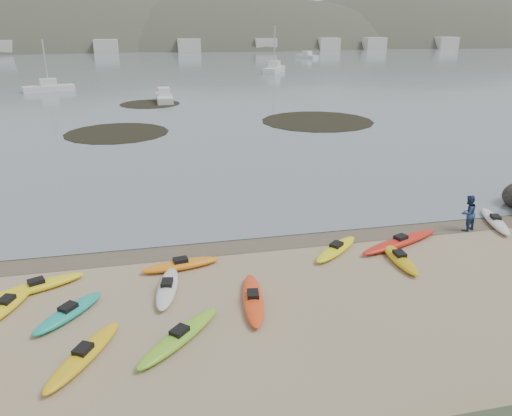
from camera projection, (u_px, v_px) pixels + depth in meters
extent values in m
plane|color=tan|center=(256.00, 239.00, 22.67)|extent=(600.00, 600.00, 0.00)
plane|color=brown|center=(257.00, 241.00, 22.40)|extent=(60.00, 60.00, 0.00)
plane|color=slate|center=(148.00, 37.00, 296.88)|extent=(1200.00, 1200.00, 0.00)
ellipsoid|color=teal|center=(69.00, 313.00, 16.63)|extent=(2.42, 2.74, 0.34)
ellipsoid|color=gold|center=(399.00, 258.00, 20.44)|extent=(0.80, 3.09, 0.34)
ellipsoid|color=yellow|center=(84.00, 355.00, 14.52)|extent=(2.36, 3.43, 0.34)
ellipsoid|color=silver|center=(495.00, 221.00, 24.25)|extent=(1.77, 3.57, 0.34)
ellipsoid|color=orange|center=(181.00, 265.00, 19.89)|extent=(3.24, 1.19, 0.34)
ellipsoid|color=yellow|center=(7.00, 305.00, 17.08)|extent=(1.76, 3.02, 0.34)
ellipsoid|color=red|center=(400.00, 242.00, 21.98)|extent=(4.57, 2.35, 0.34)
ellipsoid|color=#FFF115|center=(336.00, 249.00, 21.26)|extent=(2.86, 2.60, 0.34)
ellipsoid|color=#7FCD29|center=(180.00, 337.00, 15.37)|extent=(3.11, 3.21, 0.34)
ellipsoid|color=#FA4415|center=(253.00, 299.00, 17.42)|extent=(1.20, 3.64, 0.34)
ellipsoid|color=silver|center=(167.00, 288.00, 18.18)|extent=(1.25, 3.21, 0.34)
ellipsoid|color=yellow|center=(37.00, 286.00, 18.27)|extent=(3.44, 2.00, 0.34)
imported|color=navy|center=(468.00, 213.00, 23.31)|extent=(1.01, 0.89, 1.74)
cylinder|color=black|center=(117.00, 133.00, 43.89)|extent=(9.04, 9.04, 0.04)
cylinder|color=black|center=(317.00, 121.00, 49.05)|extent=(10.97, 10.97, 0.04)
cylinder|color=black|center=(150.00, 104.00, 59.12)|extent=(7.05, 7.05, 0.04)
cube|color=silver|center=(49.00, 88.00, 69.53)|extent=(7.01, 3.84, 0.95)
cube|color=silver|center=(164.00, 98.00, 60.89)|extent=(1.84, 6.43, 0.90)
cube|color=silver|center=(274.00, 70.00, 95.07)|extent=(6.02, 8.35, 1.16)
cube|color=silver|center=(307.00, 56.00, 131.88)|extent=(4.71, 7.29, 0.99)
ellipsoid|color=#384235|center=(40.00, 94.00, 198.19)|extent=(220.00, 120.00, 80.00)
ellipsoid|color=#384235|center=(240.00, 83.00, 208.78)|extent=(200.00, 110.00, 68.00)
ellipsoid|color=#384235|center=(413.00, 80.00, 235.66)|extent=(230.00, 130.00, 76.00)
cube|color=beige|center=(10.00, 47.00, 146.05)|extent=(7.00, 5.00, 4.00)
cube|color=beige|center=(95.00, 46.00, 150.88)|extent=(7.00, 5.00, 4.00)
cube|color=beige|center=(175.00, 46.00, 155.71)|extent=(7.00, 5.00, 4.00)
cube|color=beige|center=(250.00, 45.00, 160.54)|extent=(7.00, 5.00, 4.00)
cube|color=beige|center=(321.00, 44.00, 165.38)|extent=(7.00, 5.00, 4.00)
cube|color=beige|center=(388.00, 44.00, 170.21)|extent=(7.00, 5.00, 4.00)
cube|color=beige|center=(451.00, 43.00, 175.04)|extent=(7.00, 5.00, 4.00)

